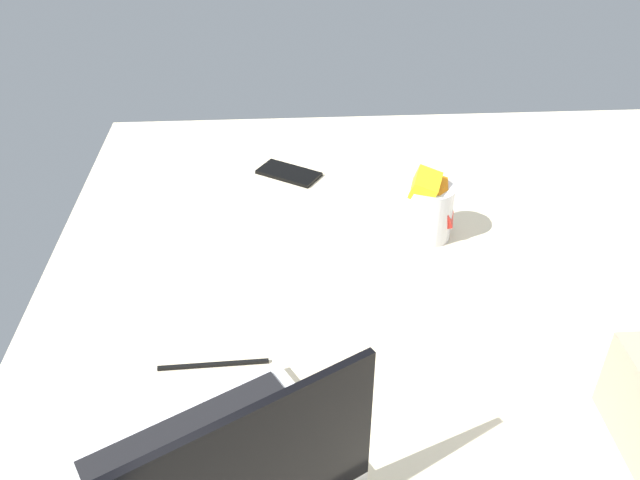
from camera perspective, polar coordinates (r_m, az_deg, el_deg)
The scene contains 5 objects.
bed_mattress at distance 132.48cm, azimuth 17.37°, elevation -5.76°, with size 180.00×140.00×18.00cm, color beige.
laptop at distance 86.34cm, azimuth -8.72°, elevation -19.31°, with size 40.05×36.29×23.00cm.
snack_cup at distance 128.78cm, azimuth 9.48°, elevation 2.76°, with size 10.09×9.35×15.18cm.
cell_phone at distance 151.29cm, azimuth -2.72°, elevation 5.81°, with size 6.80×14.00×0.80cm, color black.
charger_cable at distance 104.20cm, azimuth -9.21°, elevation -10.61°, with size 17.00×0.60×0.60cm, color black.
Camera 1 is at (44.95, 93.04, 91.92)cm, focal length 36.94 mm.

